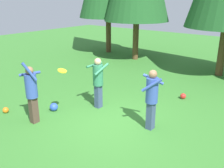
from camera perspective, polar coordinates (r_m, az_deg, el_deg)
The scene contains 8 objects.
ground_plane at distance 7.70m, azimuth 0.59°, elevation -8.80°, with size 40.00×40.00×0.00m, color #387A2D.
person_thrower at distance 7.67m, azimuth -17.80°, elevation -1.26°, with size 0.68×0.68×1.94m.
person_catcher at distance 8.37m, azimuth -3.19°, elevation 1.20°, with size 0.59×0.67×1.73m.
person_bystander at distance 7.03m, azimuth 9.01°, elevation -2.44°, with size 0.71×0.67×1.76m.
frisbee at distance 7.56m, azimuth -11.23°, elevation 2.96°, with size 0.32×0.32×0.11m.
ball_orange at distance 8.98m, azimuth -22.97°, elevation -5.47°, with size 0.19×0.19×0.19m, color orange.
ball_red at distance 9.75m, azimuth 15.82°, elevation -2.65°, with size 0.21×0.21×0.21m, color red.
ball_blue at distance 8.63m, azimuth -13.05°, elevation -5.10°, with size 0.27×0.27×0.27m, color blue.
Camera 1 is at (4.16, -5.37, 3.61)m, focal length 40.32 mm.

